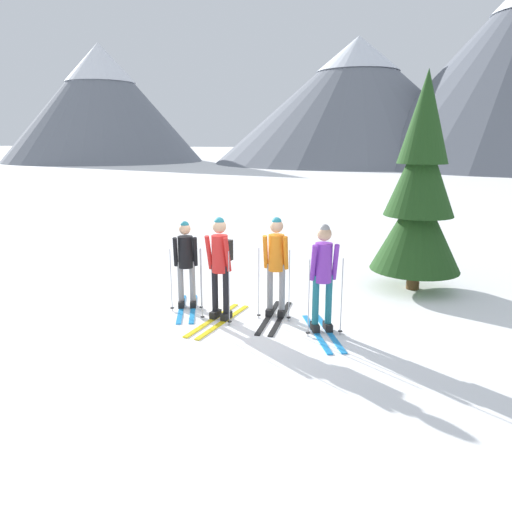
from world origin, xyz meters
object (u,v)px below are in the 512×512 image
object	(u,v)px
skier_in_black	(186,260)
pine_tree_near	(420,193)
skier_in_orange	(276,261)
skier_in_red	(220,262)
skier_in_purple	(323,271)

from	to	relation	value
skier_in_black	pine_tree_near	world-z (taller)	pine_tree_near
skier_in_orange	pine_tree_near	size ratio (longest dim) A/B	0.40
skier_in_red	pine_tree_near	xyz separation A→B (m)	(3.23, 2.93, 1.00)
skier_in_black	skier_in_red	world-z (taller)	skier_in_red
skier_in_red	skier_in_purple	bearing A→B (deg)	-0.60
skier_in_purple	skier_in_orange	bearing A→B (deg)	152.91
pine_tree_near	skier_in_red	bearing A→B (deg)	-137.74
skier_in_red	skier_in_orange	size ratio (longest dim) A/B	1.01
skier_in_black	skier_in_purple	size ratio (longest dim) A/B	0.92
skier_in_black	pine_tree_near	size ratio (longest dim) A/B	0.37
skier_in_black	skier_in_orange	size ratio (longest dim) A/B	0.92
skier_in_red	skier_in_black	bearing A→B (deg)	155.15
skier_in_purple	skier_in_red	bearing A→B (deg)	179.40
skier_in_black	skier_in_red	xyz separation A→B (m)	(0.85, -0.39, 0.11)
skier_in_black	skier_in_red	bearing A→B (deg)	-24.85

